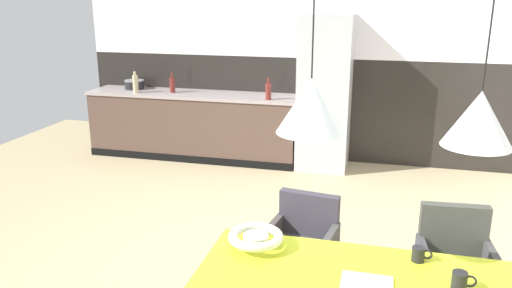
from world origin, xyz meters
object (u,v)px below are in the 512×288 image
fruit_bowl (256,238)px  armchair_head_of_table (455,253)px  cooking_pot (134,84)px  bottle_vinegar_dark (172,85)px  bottle_oil_tall (268,91)px  pendant_lamp_over_table_near (311,106)px  open_book (367,283)px  bottle_wine_green (135,83)px  refrigerator_column (325,93)px  armchair_by_stool (304,234)px  mug_tall_blue (460,281)px  dining_table (379,287)px  mug_short_terracotta (419,254)px  pendant_lamp_over_table_far (479,119)px

fruit_bowl → armchair_head_of_table: bearing=26.4°
cooking_pot → bottle_vinegar_dark: size_ratio=0.95×
bottle_oil_tall → pendant_lamp_over_table_near: size_ratio=0.23×
open_book → bottle_oil_tall: 4.04m
armchair_head_of_table → bottle_wine_green: size_ratio=2.84×
armchair_head_of_table → fruit_bowl: 1.40m
bottle_vinegar_dark → bottle_oil_tall: bearing=-6.5°
fruit_bowl → bottle_oil_tall: 3.60m
open_book → cooking_pot: size_ratio=1.00×
refrigerator_column → bottle_vinegar_dark: 2.08m
armchair_by_stool → pendant_lamp_over_table_near: (0.15, -0.94, 1.18)m
mug_tall_blue → cooking_pot: bearing=134.3°
dining_table → armchair_head_of_table: (0.49, 0.81, -0.16)m
dining_table → open_book: bearing=-138.3°
fruit_bowl → mug_short_terracotta: size_ratio=2.88×
cooking_pot → pendant_lamp_over_table_near: 5.14m
armchair_by_stool → pendant_lamp_over_table_far: size_ratio=0.62×
mug_short_terracotta → pendant_lamp_over_table_far: pendant_lamp_over_table_far is taller
mug_short_terracotta → mug_tall_blue: mug_tall_blue is taller
mug_short_terracotta → bottle_vinegar_dark: bottle_vinegar_dark is taller
refrigerator_column → mug_short_terracotta: (0.99, -3.65, -0.22)m
refrigerator_column → dining_table: (0.78, -3.91, -0.31)m
mug_short_terracotta → bottle_vinegar_dark: (-3.07, 3.62, 0.25)m
refrigerator_column → bottle_wine_green: size_ratio=6.82×
dining_table → fruit_bowl: fruit_bowl is taller
armchair_by_stool → cooking_pot: (-2.94, 3.10, 0.48)m
fruit_bowl → bottle_vinegar_dark: (-2.12, 3.68, 0.23)m
bottle_vinegar_dark → mug_short_terracotta: bearing=-49.7°
open_book → dining_table: bearing=41.7°
armchair_by_stool → open_book: armchair_by_stool is taller
mug_tall_blue → pendant_lamp_over_table_far: 0.86m
fruit_bowl → pendant_lamp_over_table_near: (0.34, -0.23, 0.89)m
fruit_bowl → bottle_wine_green: (-2.60, 3.55, 0.25)m
fruit_bowl → armchair_by_stool: bearing=75.0°
dining_table → bottle_oil_tall: bottle_oil_tall is taller
bottle_wine_green → pendant_lamp_over_table_far: size_ratio=0.23×
bottle_vinegar_dark → pendant_lamp_over_table_near: (2.46, -3.91, 0.65)m
mug_short_terracotta → bottle_vinegar_dark: size_ratio=0.41×
mug_short_terracotta → armchair_head_of_table: bearing=62.7°
cooking_pot → bottle_wine_green: bottle_wine_green is taller
bottle_oil_tall → pendant_lamp_over_table_far: size_ratio=0.23×
open_book → cooking_pot: 5.33m
bottle_oil_tall → refrigerator_column: bearing=15.3°
armchair_by_stool → pendant_lamp_over_table_near: 1.51m
dining_table → refrigerator_column: bearing=101.2°
cooking_pot → pendant_lamp_over_table_far: 5.60m
mug_tall_blue → bottle_oil_tall: (-1.88, 3.71, 0.25)m
dining_table → pendant_lamp_over_table_far: size_ratio=1.61×
mug_short_terracotta → pendant_lamp_over_table_far: size_ratio=0.09×
fruit_bowl → pendant_lamp_over_table_far: (1.14, -0.17, 0.85)m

